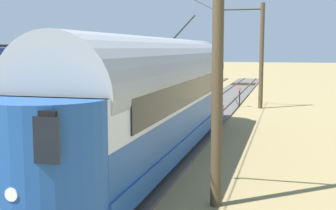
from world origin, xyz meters
name	(u,v)px	position (x,y,z in m)	size (l,w,h in m)	color
ground_plane	(80,139)	(0.00, 0.00, 0.00)	(220.00, 220.00, 0.00)	#937F51
track_streetcar_siding	(175,141)	(-4.18, -0.31, 0.05)	(2.80, 80.00, 0.18)	#56514C
track_adjacent_siding	(83,136)	(0.00, -0.31, 0.05)	(2.80, 80.00, 0.18)	#56514C
track_third_siding	(1,132)	(4.18, -0.31, 0.05)	(2.80, 80.00, 0.18)	#56514C
vintage_streetcar	(158,95)	(-4.18, 2.24, 2.26)	(2.65, 18.06, 5.35)	#1E4C93
coach_adjacent	(41,97)	(0.00, 3.09, 2.16)	(2.96, 12.24, 3.85)	navy
catenary_pole_foreground	(260,54)	(-6.92, -12.20, 3.57)	(3.05, 0.28, 6.80)	#4C3D28
catenary_pole_mid_near	(214,63)	(-6.92, 6.87, 3.57)	(3.05, 0.28, 6.80)	#4C3D28
switch_stand	(239,97)	(-5.61, -12.41, 0.70)	(0.50, 0.30, 1.24)	black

